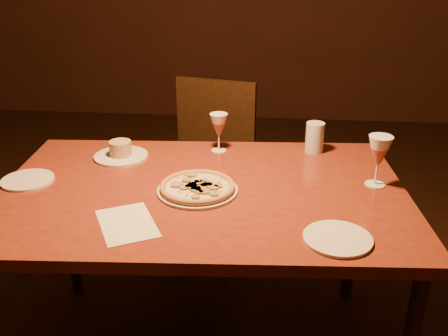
{
  "coord_description": "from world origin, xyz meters",
  "views": [
    {
      "loc": [
        0.47,
        -1.36,
        1.59
      ],
      "look_at": [
        0.31,
        0.3,
        0.85
      ],
      "focal_mm": 40.0,
      "sensor_mm": 36.0,
      "label": 1
    }
  ],
  "objects": [
    {
      "name": "dining_table",
      "position": [
        0.23,
        0.25,
        0.72
      ],
      "size": [
        1.53,
        1.04,
        0.79
      ],
      "rotation": [
        0.0,
        0.0,
        0.06
      ],
      "color": "maroon",
      "rests_on": "floor"
    },
    {
      "name": "chair_far",
      "position": [
        0.14,
        1.12,
        0.53
      ],
      "size": [
        0.54,
        0.54,
        0.94
      ],
      "rotation": [
        0.0,
        0.0,
        -0.23
      ],
      "color": "black",
      "rests_on": "floor"
    },
    {
      "name": "pizza_plate",
      "position": [
        0.22,
        0.22,
        0.81
      ],
      "size": [
        0.29,
        0.29,
        0.03
      ],
      "color": "silver",
      "rests_on": "dining_table"
    },
    {
      "name": "ramekin_saucer",
      "position": [
        -0.14,
        0.5,
        0.81
      ],
      "size": [
        0.22,
        0.22,
        0.07
      ],
      "color": "silver",
      "rests_on": "dining_table"
    },
    {
      "name": "wine_glass_far",
      "position": [
        0.25,
        0.61,
        0.87
      ],
      "size": [
        0.08,
        0.08,
        0.17
      ],
      "primitive_type": null,
      "color": "#B24F4A",
      "rests_on": "dining_table"
    },
    {
      "name": "wine_glass_right",
      "position": [
        0.86,
        0.33,
        0.88
      ],
      "size": [
        0.09,
        0.09,
        0.19
      ],
      "primitive_type": null,
      "color": "#B24F4A",
      "rests_on": "dining_table"
    },
    {
      "name": "water_tumbler",
      "position": [
        0.66,
        0.64,
        0.85
      ],
      "size": [
        0.08,
        0.08,
        0.13
      ],
      "primitive_type": "cylinder",
      "color": "silver",
      "rests_on": "dining_table"
    },
    {
      "name": "side_plate_left",
      "position": [
        -0.43,
        0.24,
        0.79
      ],
      "size": [
        0.19,
        0.19,
        0.01
      ],
      "primitive_type": "cylinder",
      "color": "silver",
      "rests_on": "dining_table"
    },
    {
      "name": "side_plate_near",
      "position": [
        0.68,
        -0.06,
        0.79
      ],
      "size": [
        0.21,
        0.21,
        0.01
      ],
      "primitive_type": "cylinder",
      "color": "silver",
      "rests_on": "dining_table"
    },
    {
      "name": "menu_card",
      "position": [
        0.03,
        -0.03,
        0.79
      ],
      "size": [
        0.26,
        0.29,
        0.0
      ],
      "primitive_type": "cube",
      "rotation": [
        0.0,
        0.0,
        0.48
      ],
      "color": "silver",
      "rests_on": "dining_table"
    }
  ]
}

